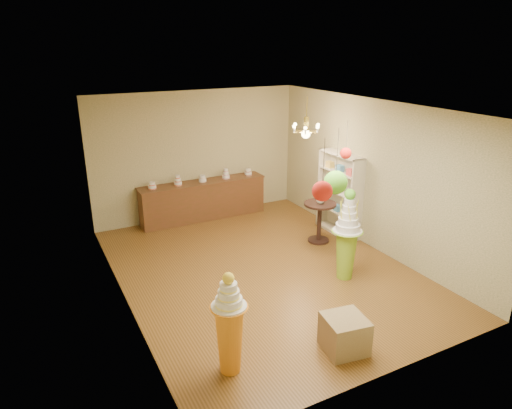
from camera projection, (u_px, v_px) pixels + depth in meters
name	position (u px, v px, depth m)	size (l,w,h in m)	color
floor	(262.00, 269.00, 8.54)	(6.50, 6.50, 0.00)	brown
ceiling	(263.00, 107.00, 7.53)	(6.50, 6.50, 0.00)	silver
wall_back	(197.00, 155.00, 10.74)	(5.00, 0.04, 3.00)	tan
wall_front	(395.00, 271.00, 5.32)	(5.00, 0.04, 3.00)	tan
wall_left	(118.00, 217.00, 6.94)	(0.04, 6.50, 3.00)	tan
wall_right	(372.00, 175.00, 9.12)	(0.04, 6.50, 3.00)	tan
pedestal_green	(347.00, 242.00, 8.03)	(0.65, 0.65, 1.68)	#80AE26
pedestal_orange	(230.00, 331.00, 5.73)	(0.55, 0.55, 1.42)	orange
burlap_riser	(344.00, 334.00, 6.24)	(0.55, 0.55, 0.50)	olive
sideboard	(203.00, 199.00, 10.86)	(3.04, 0.54, 1.16)	#53301A
shelving_unit	(339.00, 194.00, 9.92)	(0.33, 1.20, 1.80)	beige
round_table	(320.00, 217.00, 9.56)	(0.77, 0.77, 0.86)	black
vase	(320.00, 199.00, 9.43)	(0.18, 0.18, 0.18)	beige
pom_red_left	(322.00, 191.00, 5.32)	(0.24, 0.24, 0.75)	#433D30
pom_green_mid	(336.00, 182.00, 5.99)	(0.32, 0.32, 0.88)	#433D30
pom_red_right	(346.00, 153.00, 6.44)	(0.16, 0.16, 0.55)	#433D30
chandelier	(306.00, 131.00, 9.26)	(0.69, 0.69, 0.85)	gold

